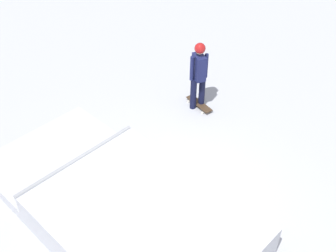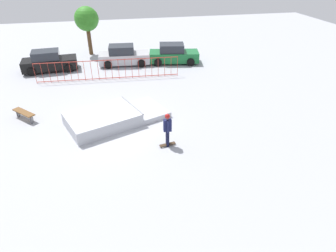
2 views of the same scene
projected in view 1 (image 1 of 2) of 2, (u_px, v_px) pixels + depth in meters
name	position (u px, v px, depth m)	size (l,w,h in m)	color
ground_plane	(160.00, 206.00, 7.82)	(60.00, 60.00, 0.00)	#A8AAB2
skate_ramp	(126.00, 212.00, 7.31)	(5.98, 4.40, 0.74)	#B0B3BB
skater	(199.00, 71.00, 9.58)	(0.40, 0.44, 1.73)	black
skateboard	(199.00, 104.00, 10.18)	(0.82, 0.37, 0.09)	#3F2D1E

